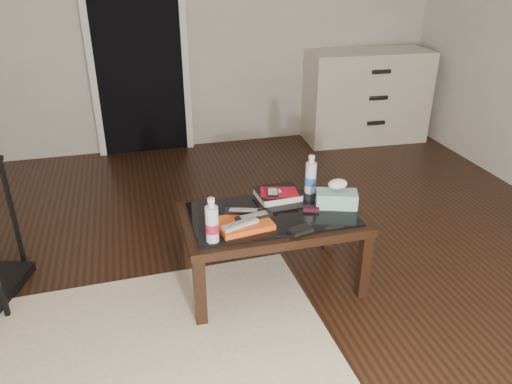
{
  "coord_description": "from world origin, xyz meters",
  "views": [
    {
      "loc": [
        -0.54,
        -2.26,
        1.79
      ],
      "look_at": [
        0.1,
        0.18,
        0.55
      ],
      "focal_mm": 35.0,
      "sensor_mm": 36.0,
      "label": 1
    }
  ],
  "objects_px": {
    "coffee_table": "(272,223)",
    "dresser": "(366,96)",
    "textbook": "(278,194)",
    "tissue_box": "(336,199)",
    "water_bottle_right": "(311,174)",
    "water_bottle_left": "(212,220)"
  },
  "relations": [
    {
      "from": "tissue_box",
      "to": "textbook",
      "type": "bearing_deg",
      "value": 166.04
    },
    {
      "from": "coffee_table",
      "to": "water_bottle_left",
      "type": "height_order",
      "value": "water_bottle_left"
    },
    {
      "from": "coffee_table",
      "to": "dresser",
      "type": "xyz_separation_m",
      "value": [
        1.62,
        2.15,
        0.05
      ]
    },
    {
      "from": "tissue_box",
      "to": "coffee_table",
      "type": "bearing_deg",
      "value": -163.2
    },
    {
      "from": "water_bottle_right",
      "to": "tissue_box",
      "type": "height_order",
      "value": "water_bottle_right"
    },
    {
      "from": "water_bottle_left",
      "to": "water_bottle_right",
      "type": "distance_m",
      "value": 0.78
    },
    {
      "from": "coffee_table",
      "to": "water_bottle_right",
      "type": "distance_m",
      "value": 0.4
    },
    {
      "from": "coffee_table",
      "to": "dresser",
      "type": "distance_m",
      "value": 2.7
    },
    {
      "from": "textbook",
      "to": "water_bottle_right",
      "type": "height_order",
      "value": "water_bottle_right"
    },
    {
      "from": "dresser",
      "to": "water_bottle_right",
      "type": "relative_size",
      "value": 5.15
    },
    {
      "from": "textbook",
      "to": "tissue_box",
      "type": "distance_m",
      "value": 0.35
    },
    {
      "from": "water_bottle_left",
      "to": "water_bottle_right",
      "type": "height_order",
      "value": "same"
    },
    {
      "from": "textbook",
      "to": "dresser",
      "type": "bearing_deg",
      "value": 48.19
    },
    {
      "from": "textbook",
      "to": "tissue_box",
      "type": "height_order",
      "value": "tissue_box"
    },
    {
      "from": "textbook",
      "to": "tissue_box",
      "type": "relative_size",
      "value": 1.09
    },
    {
      "from": "dresser",
      "to": "tissue_box",
      "type": "distance_m",
      "value": 2.5
    },
    {
      "from": "tissue_box",
      "to": "water_bottle_right",
      "type": "bearing_deg",
      "value": 129.61
    },
    {
      "from": "water_bottle_right",
      "to": "coffee_table",
      "type": "bearing_deg",
      "value": -146.32
    },
    {
      "from": "coffee_table",
      "to": "dresser",
      "type": "bearing_deg",
      "value": 52.99
    },
    {
      "from": "coffee_table",
      "to": "textbook",
      "type": "relative_size",
      "value": 4.0
    },
    {
      "from": "water_bottle_right",
      "to": "water_bottle_left",
      "type": "bearing_deg",
      "value": -149.12
    },
    {
      "from": "dresser",
      "to": "water_bottle_left",
      "type": "height_order",
      "value": "dresser"
    }
  ]
}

